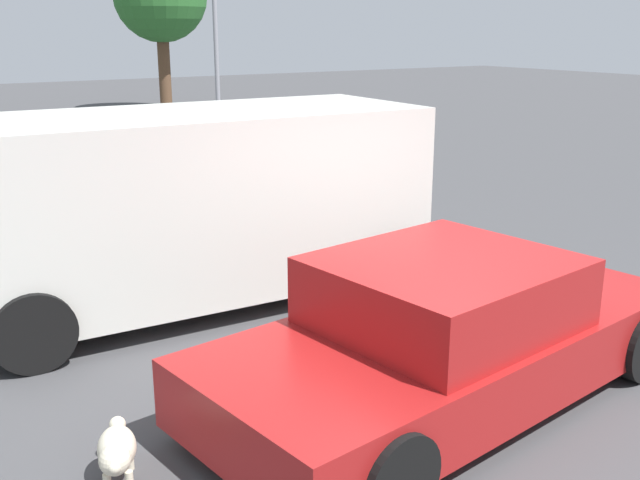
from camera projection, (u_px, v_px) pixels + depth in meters
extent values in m
plane|color=#424244|center=(451.00, 385.00, 6.52)|extent=(80.00, 80.00, 0.00)
cube|color=maroon|center=(449.00, 350.00, 6.20)|extent=(4.70, 2.42, 0.54)
cube|color=maroon|center=(444.00, 291.00, 5.99)|extent=(2.10, 1.93, 0.55)
cube|color=slate|center=(511.00, 268.00, 6.54)|extent=(0.27, 1.55, 0.46)
cube|color=slate|center=(364.00, 318.00, 5.43)|extent=(0.27, 1.55, 0.46)
cylinder|color=black|center=(481.00, 293.00, 7.83)|extent=(0.66, 0.30, 0.64)
cylinder|color=black|center=(639.00, 345.00, 6.56)|extent=(0.66, 0.30, 0.64)
cylinder|color=black|center=(237.00, 380.00, 5.90)|extent=(0.66, 0.30, 0.64)
cylinder|color=black|center=(394.00, 477.00, 4.63)|extent=(0.66, 0.30, 0.64)
ellipsoid|color=beige|center=(117.00, 448.00, 5.07)|extent=(0.38, 0.48, 0.26)
sphere|color=beige|center=(115.00, 460.00, 4.80)|extent=(0.21, 0.21, 0.21)
sphere|color=beige|center=(115.00, 467.00, 4.73)|extent=(0.09, 0.09, 0.09)
cylinder|color=beige|center=(130.00, 460.00, 5.26)|extent=(0.06, 0.06, 0.15)
cylinder|color=beige|center=(109.00, 462.00, 5.23)|extent=(0.06, 0.06, 0.15)
sphere|color=beige|center=(117.00, 425.00, 5.29)|extent=(0.12, 0.12, 0.12)
cube|color=silver|center=(193.00, 199.00, 8.23)|extent=(5.17, 2.24, 1.93)
cylinder|color=black|center=(33.00, 331.00, 6.70)|extent=(0.77, 0.28, 0.76)
cylinder|color=black|center=(1.00, 272.00, 8.31)|extent=(0.77, 0.28, 0.76)
cylinder|color=black|center=(386.00, 264.00, 8.60)|extent=(0.77, 0.28, 0.76)
cylinder|color=black|center=(304.00, 227.00, 10.20)|extent=(0.77, 0.28, 0.76)
cylinder|color=gray|center=(215.00, 15.00, 21.89)|extent=(0.14, 0.14, 6.72)
cylinder|color=brown|center=(165.00, 72.00, 27.14)|extent=(0.44, 0.44, 2.87)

